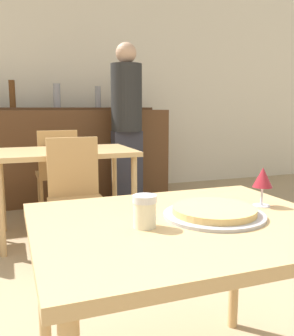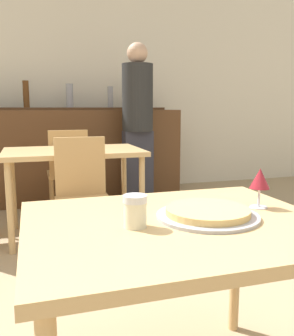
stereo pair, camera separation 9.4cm
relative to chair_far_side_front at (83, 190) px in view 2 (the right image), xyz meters
The scene contains 11 objects.
wall_back 2.52m from the chair_far_side_front, 86.82° to the left, with size 8.00×0.05×2.80m.
dining_table_near 1.56m from the chair_far_side_front, 85.17° to the right, with size 1.06×0.87×0.73m.
dining_table_far 0.57m from the chair_far_side_front, 90.00° to the left, with size 1.18×0.75×0.77m.
bar_counter 1.86m from the chair_far_side_front, 85.96° to the left, with size 2.60×0.56×1.10m.
bar_back_shelf 2.10m from the chair_far_side_front, 86.68° to the left, with size 2.39×0.24×0.34m.
chair_far_side_front is the anchor object (origin of this frame).
chair_far_side_back 1.09m from the chair_far_side_front, 90.00° to the left, with size 0.40×0.40×0.91m.
pizza_tray 1.59m from the chair_far_side_front, 80.89° to the right, with size 0.37×0.37×0.04m.
cheese_shaker 1.60m from the chair_far_side_front, 91.13° to the right, with size 0.08×0.08×0.11m.
person_standing 1.57m from the chair_far_side_front, 58.18° to the left, with size 0.34×0.34×1.82m.
wine_glass 1.60m from the chair_far_side_front, 71.23° to the right, with size 0.08×0.08×0.16m.
Camera 2 is at (-0.48, -1.19, 1.13)m, focal length 40.00 mm.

